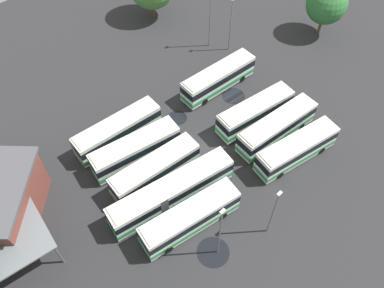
% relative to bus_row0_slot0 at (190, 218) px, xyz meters
% --- Properties ---
extents(ground_plane, '(93.33, 93.33, 0.00)m').
position_rel_bus_row0_slot0_xyz_m(ground_plane, '(8.65, 6.28, -1.84)').
color(ground_plane, '#28282B').
extents(bus_row0_slot0, '(11.38, 4.45, 3.48)m').
position_rel_bus_row0_slot0_xyz_m(bus_row0_slot0, '(0.00, 0.00, 0.00)').
color(bus_row0_slot0, silver).
rests_on(bus_row0_slot0, ground_plane).
extents(bus_row0_slot1, '(14.95, 5.11, 3.48)m').
position_rel_bus_row0_slot0_xyz_m(bus_row0_slot1, '(0.63, 3.65, 0.00)').
color(bus_row0_slot1, silver).
rests_on(bus_row0_slot1, ground_plane).
extents(bus_row0_slot2, '(11.03, 3.56, 3.48)m').
position_rel_bus_row0_slot0_xyz_m(bus_row0_slot2, '(1.23, 7.09, -0.00)').
color(bus_row0_slot2, silver).
rests_on(bus_row0_slot2, ground_plane).
extents(bus_row0_slot3, '(11.18, 4.40, 3.48)m').
position_rel_bus_row0_slot0_xyz_m(bus_row0_slot3, '(1.39, 10.86, -0.00)').
color(bus_row0_slot3, silver).
rests_on(bus_row0_slot3, ground_plane).
extents(bus_row0_slot4, '(11.39, 3.42, 3.48)m').
position_rel_bus_row0_slot0_xyz_m(bus_row0_slot4, '(1.60, 14.62, 0.00)').
color(bus_row0_slot4, silver).
rests_on(bus_row0_slot4, ground_plane).
extents(bus_row1_slot0, '(11.00, 4.51, 3.48)m').
position_rel_bus_row0_slot0_xyz_m(bus_row1_slot0, '(15.22, -2.06, -0.00)').
color(bus_row1_slot0, silver).
rests_on(bus_row1_slot0, ground_plane).
extents(bus_row1_slot1, '(11.47, 3.62, 3.48)m').
position_rel_bus_row0_slot0_xyz_m(bus_row1_slot1, '(16.18, 1.69, 0.00)').
color(bus_row1_slot1, silver).
rests_on(bus_row1_slot1, ground_plane).
extents(bus_row1_slot2, '(10.97, 4.11, 3.48)m').
position_rel_bus_row0_slot0_xyz_m(bus_row1_slot2, '(16.15, 5.18, -0.00)').
color(bus_row1_slot2, silver).
rests_on(bus_row1_slot2, ground_plane).
extents(bus_row1_slot4, '(11.47, 3.33, 3.48)m').
position_rel_bus_row0_slot0_xyz_m(bus_row1_slot4, '(17.19, 12.72, 0.00)').
color(bus_row1_slot4, silver).
rests_on(bus_row1_slot4, ground_plane).
extents(maintenance_shelter, '(8.62, 7.65, 3.98)m').
position_rel_bus_row0_slot0_xyz_m(maintenance_shelter, '(-15.25, 9.34, 1.93)').
color(maintenance_shelter, slate).
rests_on(maintenance_shelter, ground_plane).
extents(lamp_post_far_corner, '(0.56, 0.28, 9.75)m').
position_rel_bus_row0_slot0_xyz_m(lamp_post_far_corner, '(22.84, 20.17, 3.46)').
color(lamp_post_far_corner, slate).
rests_on(lamp_post_far_corner, ground_plane).
extents(lamp_post_near_entrance, '(0.56, 0.28, 8.82)m').
position_rel_bus_row0_slot0_xyz_m(lamp_post_near_entrance, '(0.04, -4.06, 2.99)').
color(lamp_post_near_entrance, slate).
rests_on(lamp_post_near_entrance, ground_plane).
extents(lamp_post_mid_lot, '(0.56, 0.28, 8.62)m').
position_rel_bus_row0_slot0_xyz_m(lamp_post_mid_lot, '(24.36, 17.46, 2.89)').
color(lamp_post_mid_lot, slate).
rests_on(lamp_post_mid_lot, ground_plane).
extents(lamp_post_by_building, '(0.56, 0.28, 7.84)m').
position_rel_bus_row0_slot0_xyz_m(lamp_post_by_building, '(5.54, -6.03, 2.49)').
color(lamp_post_by_building, slate).
rests_on(lamp_post_by_building, ground_plane).
extents(tree_south_edge, '(6.10, 6.10, 8.27)m').
position_rel_bus_row0_slot0_xyz_m(tree_south_edge, '(37.71, 10.48, 3.37)').
color(tree_south_edge, brown).
rests_on(tree_south_edge, ground_plane).
extents(puddle_back_corner, '(2.61, 2.61, 0.01)m').
position_rel_bus_row0_slot0_xyz_m(puddle_back_corner, '(9.29, 12.44, -1.83)').
color(puddle_back_corner, black).
rests_on(puddle_back_corner, ground_plane).
extents(puddle_between_rows, '(3.19, 3.19, 0.01)m').
position_rel_bus_row0_slot0_xyz_m(puddle_between_rows, '(17.62, 10.12, -1.83)').
color(puddle_between_rows, black).
rests_on(puddle_between_rows, ground_plane).
extents(puddle_near_shelter, '(3.41, 3.41, 0.01)m').
position_rel_bus_row0_slot0_xyz_m(puddle_near_shelter, '(-0.33, -3.79, -1.83)').
color(puddle_near_shelter, black).
rests_on(puddle_near_shelter, ground_plane).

